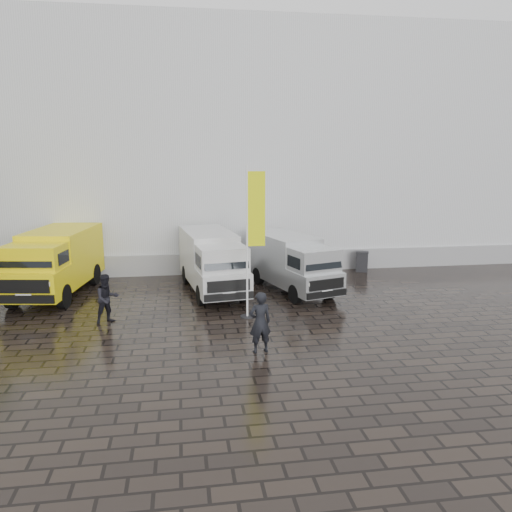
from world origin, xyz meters
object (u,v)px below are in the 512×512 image
(van_silver, at_px, (292,264))
(wheelie_bin, at_px, (362,261))
(van_yellow, at_px, (56,264))
(flagpole, at_px, (252,233))
(van_white, at_px, (212,263))
(person_tent, at_px, (107,299))
(person_front, at_px, (260,322))

(van_silver, xyz_separation_m, wheelie_bin, (4.24, 3.01, -0.65))
(van_yellow, bearing_deg, wheelie_bin, 18.13)
(flagpole, xyz_separation_m, wheelie_bin, (6.37, 6.23, -2.51))
(van_silver, bearing_deg, van_white, 157.16)
(person_tent, bearing_deg, wheelie_bin, -0.80)
(flagpole, height_order, person_front, flagpole)
(wheelie_bin, distance_m, person_front, 11.58)
(wheelie_bin, bearing_deg, van_yellow, -151.43)
(person_front, bearing_deg, flagpole, -104.76)
(van_silver, bearing_deg, flagpole, -140.33)
(van_yellow, distance_m, flagpole, 8.71)
(flagpole, distance_m, person_front, 3.88)
(van_silver, bearing_deg, person_front, -126.97)
(van_yellow, relative_size, van_silver, 1.07)
(wheelie_bin, xyz_separation_m, person_front, (-6.62, -9.49, 0.41))
(van_yellow, xyz_separation_m, van_white, (6.36, -0.44, -0.08))
(van_yellow, distance_m, van_silver, 9.71)
(van_yellow, relative_size, flagpole, 1.07)
(van_silver, height_order, wheelie_bin, van_silver)
(wheelie_bin, bearing_deg, person_front, -105.35)
(person_tent, bearing_deg, person_front, -64.47)
(person_front, bearing_deg, van_silver, -120.63)
(van_white, bearing_deg, wheelie_bin, 10.99)
(van_silver, bearing_deg, van_yellow, 158.52)
(wheelie_bin, distance_m, person_tent, 12.91)
(van_yellow, height_order, van_white, van_yellow)
(flagpole, distance_m, person_tent, 5.45)
(van_yellow, xyz_separation_m, person_front, (7.30, -7.28, -0.40))
(van_yellow, distance_m, van_white, 6.37)
(van_white, distance_m, person_tent, 5.16)
(van_yellow, distance_m, wheelie_bin, 14.11)
(van_yellow, bearing_deg, van_silver, 4.42)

